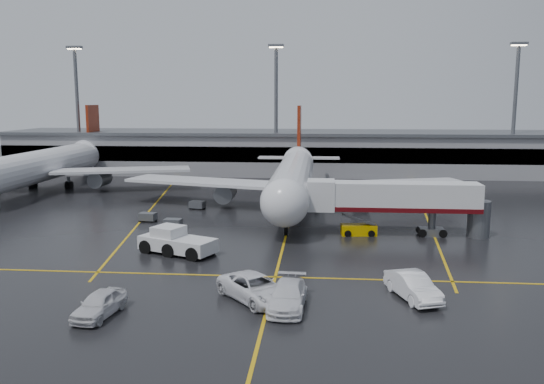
{
  "coord_description": "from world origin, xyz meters",
  "views": [
    {
      "loc": [
        3.6,
        -67.05,
        14.68
      ],
      "look_at": [
        -2.0,
        -2.0,
        4.0
      ],
      "focal_mm": 36.73,
      "sensor_mm": 36.0,
      "label": 1
    }
  ],
  "objects": [
    {
      "name": "baggage_cart_b",
      "position": [
        -17.42,
        -1.52,
        0.63
      ],
      "size": [
        2.14,
        1.53,
        1.12
      ],
      "color": "#595B60",
      "rests_on": "ground"
    },
    {
      "name": "baggage_cart_c",
      "position": [
        -13.1,
        6.92,
        0.63
      ],
      "size": [
        2.24,
        1.71,
        1.12
      ],
      "color": "#595B60",
      "rests_on": "ground"
    },
    {
      "name": "terminal",
      "position": [
        0.0,
        47.93,
        4.32
      ],
      "size": [
        122.0,
        19.0,
        8.6
      ],
      "color": "gray",
      "rests_on": "ground"
    },
    {
      "name": "apron_line_right",
      "position": [
        18.0,
        10.0,
        0.01
      ],
      "size": [
        7.57,
        69.64,
        0.02
      ],
      "primitive_type": "cube",
      "rotation": [
        0.0,
        0.0,
        -0.1
      ],
      "color": "gold",
      "rests_on": "ground"
    },
    {
      "name": "ground",
      "position": [
        0.0,
        0.0,
        0.0
      ],
      "size": [
        220.0,
        220.0,
        0.0
      ],
      "primitive_type": "plane",
      "color": "black",
      "rests_on": "ground"
    },
    {
      "name": "second_airliner",
      "position": [
        -42.0,
        21.7,
        4.21
      ],
      "size": [
        48.8,
        45.6,
        14.1
      ],
      "color": "silver",
      "rests_on": "ground"
    },
    {
      "name": "main_airliner",
      "position": [
        0.0,
        9.7,
        4.21
      ],
      "size": [
        48.8,
        45.6,
        14.1
      ],
      "color": "silver",
      "rests_on": "ground"
    },
    {
      "name": "service_van_a",
      "position": [
        -1.02,
        -27.7,
        0.96
      ],
      "size": [
        6.92,
        7.33,
        1.92
      ],
      "primitive_type": "imported",
      "rotation": [
        0.0,
        0.0,
        0.71
      ],
      "color": "white",
      "rests_on": "ground"
    },
    {
      "name": "light_mast_left",
      "position": [
        -45.0,
        42.0,
        14.47
      ],
      "size": [
        3.0,
        1.2,
        25.45
      ],
      "color": "#595B60",
      "rests_on": "ground"
    },
    {
      "name": "light_mast_right",
      "position": [
        40.0,
        42.0,
        14.47
      ],
      "size": [
        3.0,
        1.2,
        25.45
      ],
      "color": "#595B60",
      "rests_on": "ground"
    },
    {
      "name": "baggage_cart_a",
      "position": [
        -13.4,
        -4.75,
        0.63
      ],
      "size": [
        2.1,
        1.47,
        1.12
      ],
      "color": "#595B60",
      "rests_on": "ground"
    },
    {
      "name": "service_van_b",
      "position": [
        1.46,
        -29.0,
        0.91
      ],
      "size": [
        2.88,
        6.39,
        1.82
      ],
      "primitive_type": "imported",
      "rotation": [
        0.0,
        0.0,
        -0.05
      ],
      "color": "white",
      "rests_on": "ground"
    },
    {
      "name": "pushback_tractor",
      "position": [
        -10.26,
        -15.39,
        1.08
      ],
      "size": [
        8.18,
        5.84,
        2.71
      ],
      "color": "silver",
      "rests_on": "ground"
    },
    {
      "name": "apron_line_left",
      "position": [
        -20.0,
        10.0,
        0.01
      ],
      "size": [
        9.99,
        69.35,
        0.02
      ],
      "primitive_type": "cube",
      "rotation": [
        0.0,
        0.0,
        0.14
      ],
      "color": "gold",
      "rests_on": "ground"
    },
    {
      "name": "belt_loader",
      "position": [
        8.03,
        -6.26,
        0.61
      ],
      "size": [
        4.0,
        2.11,
        2.45
      ],
      "color": "#C49800",
      "rests_on": "ground"
    },
    {
      "name": "service_van_d",
      "position": [
        -11.4,
        -31.66,
        0.87
      ],
      "size": [
        2.75,
        5.36,
        1.75
      ],
      "primitive_type": "imported",
      "rotation": [
        0.0,
        0.0,
        -0.14
      ],
      "color": "silver",
      "rests_on": "ground"
    },
    {
      "name": "apron_line_stop",
      "position": [
        0.0,
        -22.0,
        0.01
      ],
      "size": [
        60.0,
        0.25,
        0.02
      ],
      "primitive_type": "cube",
      "color": "gold",
      "rests_on": "ground"
    },
    {
      "name": "jet_bridge",
      "position": [
        11.87,
        -6.0,
        3.93
      ],
      "size": [
        19.9,
        3.4,
        6.05
      ],
      "color": "silver",
      "rests_on": "ground"
    },
    {
      "name": "light_mast_mid",
      "position": [
        -5.0,
        42.0,
        14.47
      ],
      "size": [
        3.0,
        1.2,
        25.45
      ],
      "color": "#595B60",
      "rests_on": "ground"
    },
    {
      "name": "apron_line_centre",
      "position": [
        0.0,
        0.0,
        0.01
      ],
      "size": [
        0.25,
        90.0,
        0.02
      ],
      "primitive_type": "cube",
      "color": "gold",
      "rests_on": "ground"
    },
    {
      "name": "service_van_c",
      "position": [
        10.71,
        -26.27,
        0.98
      ],
      "size": [
        3.88,
        6.28,
        1.95
      ],
      "primitive_type": "imported",
      "rotation": [
        0.0,
        0.0,
        0.33
      ],
      "color": "white",
      "rests_on": "ground"
    }
  ]
}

